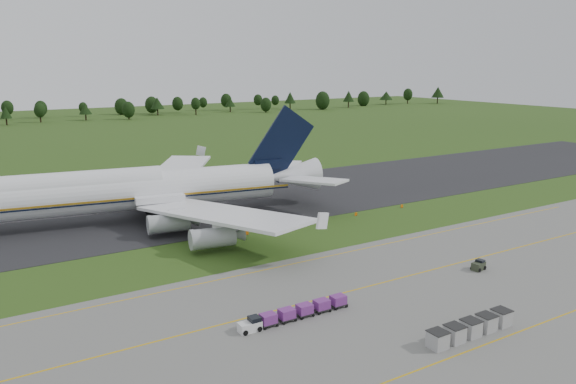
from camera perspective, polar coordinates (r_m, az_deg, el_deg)
ground at (r=89.20m, az=-1.76°, el=-5.20°), size 600.00×600.00×0.00m
apron at (r=64.03m, az=13.93°, el=-13.13°), size 300.00×52.00×0.06m
taxiway at (r=113.43m, az=-8.80°, el=-1.37°), size 300.00×40.00×0.08m
apron_markings at (r=68.59m, az=9.71°, el=-11.07°), size 300.00×30.20×0.01m
tree_line at (r=301.00m, az=-19.42°, el=8.09°), size 523.47×22.74×11.81m
aircraft at (r=103.87m, az=-15.69°, el=0.18°), size 71.29×68.41×19.94m
baggage_train at (r=63.51m, az=0.57°, el=-12.17°), size 13.75×1.46×1.40m
utility_cart at (r=81.95m, az=18.78°, el=-7.15°), size 2.15×1.52×1.08m
uld_row at (r=62.84m, az=18.08°, el=-12.99°), size 11.40×1.80×1.78m
edge_markers at (r=102.21m, az=4.40°, el=-2.70°), size 34.83×0.30×0.60m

